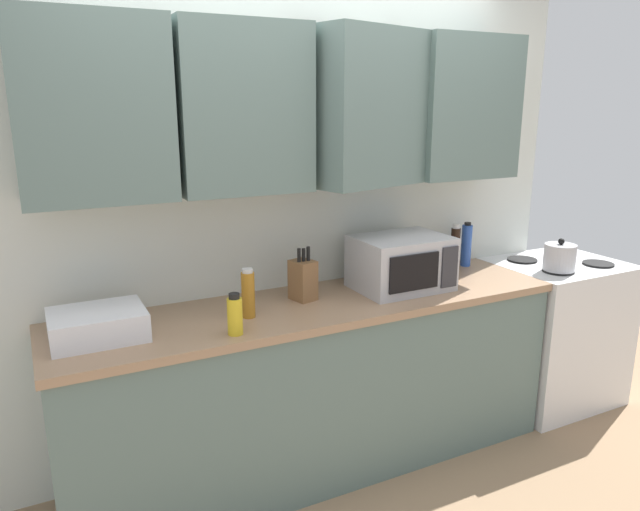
# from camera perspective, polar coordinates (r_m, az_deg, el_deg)

# --- Properties ---
(wall_back_with_cabinets) EXTENTS (3.42, 0.49, 2.60)m
(wall_back_with_cabinets) POSITION_cam_1_polar(r_m,az_deg,el_deg) (2.98, -2.30, 9.21)
(wall_back_with_cabinets) COLOR silver
(wall_back_with_cabinets) RESTS_ON ground_plane
(counter_run) EXTENTS (2.55, 0.63, 0.90)m
(counter_run) POSITION_cam_1_polar(r_m,az_deg,el_deg) (3.10, -0.30, -12.35)
(counter_run) COLOR slate
(counter_run) RESTS_ON ground_plane
(stove_range) EXTENTS (0.76, 0.64, 0.91)m
(stove_range) POSITION_cam_1_polar(r_m,az_deg,el_deg) (4.05, 21.50, -6.79)
(stove_range) COLOR silver
(stove_range) RESTS_ON ground_plane
(kettle) EXTENTS (0.18, 0.18, 0.19)m
(kettle) POSITION_cam_1_polar(r_m,az_deg,el_deg) (3.68, 22.11, -0.14)
(kettle) COLOR #B2B2B7
(kettle) RESTS_ON stove_range
(microwave) EXTENTS (0.48, 0.37, 0.28)m
(microwave) POSITION_cam_1_polar(r_m,az_deg,el_deg) (3.13, 7.83, -0.69)
(microwave) COLOR #B7B7BC
(microwave) RESTS_ON counter_run
(dish_rack) EXTENTS (0.38, 0.30, 0.12)m
(dish_rack) POSITION_cam_1_polar(r_m,az_deg,el_deg) (2.64, -20.65, -6.25)
(dish_rack) COLOR silver
(dish_rack) RESTS_ON counter_run
(knife_block) EXTENTS (0.13, 0.14, 0.27)m
(knife_block) POSITION_cam_1_polar(r_m,az_deg,el_deg) (2.93, -1.66, -2.33)
(knife_block) COLOR brown
(knife_block) RESTS_ON counter_run
(bottle_blue_cleaner) EXTENTS (0.06, 0.06, 0.27)m
(bottle_blue_cleaner) POSITION_cam_1_polar(r_m,az_deg,el_deg) (3.64, 13.93, 0.99)
(bottle_blue_cleaner) COLOR #2D56B7
(bottle_blue_cleaner) RESTS_ON counter_run
(bottle_yellow_mustard) EXTENTS (0.06, 0.06, 0.18)m
(bottle_yellow_mustard) POSITION_cam_1_polar(r_m,az_deg,el_deg) (2.53, -8.21, -5.71)
(bottle_yellow_mustard) COLOR gold
(bottle_yellow_mustard) RESTS_ON counter_run
(bottle_soy_dark) EXTENTS (0.05, 0.05, 0.28)m
(bottle_soy_dark) POSITION_cam_1_polar(r_m,az_deg,el_deg) (3.53, 12.89, 0.71)
(bottle_soy_dark) COLOR black
(bottle_soy_dark) RESTS_ON counter_run
(bottle_amber_vinegar) EXTENTS (0.06, 0.06, 0.23)m
(bottle_amber_vinegar) POSITION_cam_1_polar(r_m,az_deg,el_deg) (2.71, -6.94, -3.68)
(bottle_amber_vinegar) COLOR #AD701E
(bottle_amber_vinegar) RESTS_ON counter_run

